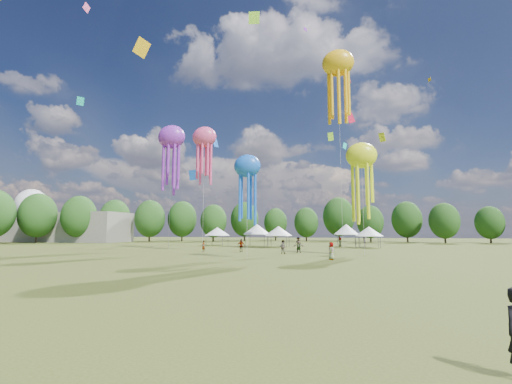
# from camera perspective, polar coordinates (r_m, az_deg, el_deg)

# --- Properties ---
(ground) EXTENTS (300.00, 300.00, 0.00)m
(ground) POSITION_cam_1_polar(r_m,az_deg,el_deg) (12.41, -10.73, -20.27)
(ground) COLOR #384416
(ground) RESTS_ON ground
(spectator_near) EXTENTS (1.04, 0.90, 1.81)m
(spectator_near) POSITION_cam_1_polar(r_m,az_deg,el_deg) (46.35, 4.41, -8.97)
(spectator_near) COLOR gray
(spectator_near) RESTS_ON ground
(spectators_far) EXTENTS (24.32, 33.32, 1.86)m
(spectators_far) POSITION_cam_1_polar(r_m,az_deg,el_deg) (56.76, 8.58, -8.45)
(spectators_far) COLOR gray
(spectators_far) RESTS_ON ground
(festival_tents) EXTENTS (35.20, 9.89, 4.32)m
(festival_tents) POSITION_cam_1_polar(r_m,az_deg,el_deg) (67.97, 5.13, -6.30)
(festival_tents) COLOR #47474C
(festival_tents) RESTS_ON ground
(show_kites) EXTENTS (35.18, 19.10, 30.17)m
(show_kites) POSITION_cam_1_polar(r_m,az_deg,el_deg) (53.02, 0.24, 9.52)
(show_kites) COLOR #EB4582
(show_kites) RESTS_ON ground
(small_kites) EXTENTS (74.38, 53.62, 44.47)m
(small_kites) POSITION_cam_1_polar(r_m,az_deg,el_deg) (60.22, 5.81, 20.25)
(small_kites) COLOR #EB4582
(small_kites) RESTS_ON ground
(treeline) EXTENTS (201.57, 95.24, 13.43)m
(treeline) POSITION_cam_1_polar(r_m,az_deg,el_deg) (74.14, 6.57, -3.62)
(treeline) COLOR #38281C
(treeline) RESTS_ON ground
(hangar) EXTENTS (40.00, 12.00, 8.00)m
(hangar) POSITION_cam_1_polar(r_m,az_deg,el_deg) (113.13, -29.60, -5.06)
(hangar) COLOR gray
(hangar) RESTS_ON ground
(radome) EXTENTS (9.00, 9.00, 16.00)m
(radome) POSITION_cam_1_polar(r_m,az_deg,el_deg) (128.82, -32.86, -2.27)
(radome) COLOR white
(radome) RESTS_ON ground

